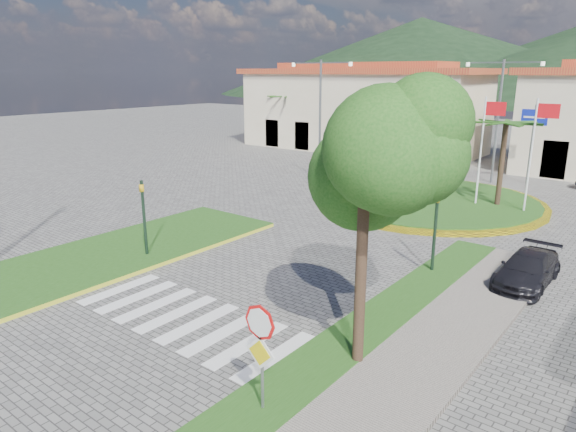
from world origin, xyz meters
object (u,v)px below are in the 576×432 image
Objects in this scene: roundabout_island at (428,200)px; stop_sign at (261,342)px; deciduous_tree at (365,166)px; car_dark_a at (415,165)px; white_van at (380,147)px; car_side_right at (527,269)px.

roundabout_island is 4.79× the size of stop_sign.
deciduous_tree is 27.33m from car_dark_a.
white_van is (-11.18, 14.91, 0.43)m from roundabout_island.
roundabout_island is at bearing 107.91° from deciduous_tree.
roundabout_island is 18.55m from deciduous_tree.
car_side_right is at bearing 76.23° from deciduous_tree.
deciduous_tree is at bearing 78.82° from stop_sign.
stop_sign is 4.59m from deciduous_tree.
deciduous_tree is 1.58× the size of white_van.
stop_sign is (4.90, -20.04, 1.62)m from roundabout_island.
deciduous_tree is 1.73× the size of car_side_right.
car_side_right is (12.03, -16.84, -0.01)m from car_dark_a.
roundabout_island is 9.21m from car_dark_a.
car_dark_a is (6.65, -6.91, -0.02)m from white_van.
roundabout_island is at bearing -144.10° from car_dark_a.
car_side_right is (2.00, 8.16, -4.61)m from deciduous_tree.
stop_sign is 0.78× the size of car_dark_a.
white_van reaches higher than car_side_right.
car_dark_a is at bearing 108.59° from stop_sign.
stop_sign is at bearing -155.06° from car_dark_a.
car_dark_a reaches higher than car_side_right.
deciduous_tree reaches higher than car_dark_a.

